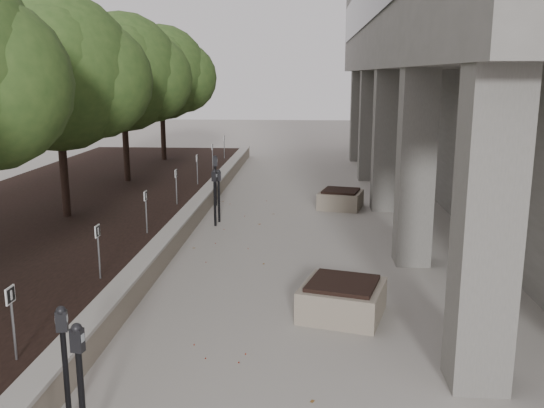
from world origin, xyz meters
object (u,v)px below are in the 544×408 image
(parking_meter_1, at_px, (81,390))
(parking_meter_4, at_px, (219,196))
(parking_meter_2, at_px, (65,365))
(parking_meter_3, at_px, (215,198))
(crabapple_tree_3, at_px, (59,106))
(planter_front, at_px, (342,298))
(crabapple_tree_5, at_px, (162,93))
(parking_meter_5, at_px, (215,181))
(planter_back, at_px, (341,199))
(crabapple_tree_4, at_px, (123,98))

(parking_meter_1, relative_size, parking_meter_4, 1.03)
(parking_meter_2, xyz_separation_m, parking_meter_3, (0.24, 8.95, 0.04))
(crabapple_tree_3, distance_m, planter_front, 8.71)
(parking_meter_1, bearing_deg, crabapple_tree_5, 111.17)
(crabapple_tree_5, bearing_deg, parking_meter_2, -79.47)
(parking_meter_5, bearing_deg, parking_meter_2, -101.70)
(crabapple_tree_3, distance_m, parking_meter_3, 4.40)
(parking_meter_1, relative_size, parking_meter_3, 0.99)
(crabapple_tree_5, bearing_deg, parking_meter_5, -64.55)
(crabapple_tree_3, relative_size, planter_front, 4.32)
(crabapple_tree_3, height_order, parking_meter_5, crabapple_tree_3)
(parking_meter_1, height_order, parking_meter_4, parking_meter_1)
(crabapple_tree_5, distance_m, parking_meter_3, 10.19)
(crabapple_tree_3, distance_m, parking_meter_2, 9.17)
(crabapple_tree_3, bearing_deg, planter_back, 23.85)
(crabapple_tree_5, bearing_deg, crabapple_tree_4, -90.00)
(crabapple_tree_5, xyz_separation_m, parking_meter_3, (3.62, -9.23, -2.38))
(crabapple_tree_3, xyz_separation_m, planter_back, (6.97, 3.08, -2.84))
(parking_meter_1, bearing_deg, crabapple_tree_4, 115.15)
(parking_meter_1, relative_size, planter_front, 1.16)
(parking_meter_1, distance_m, planter_front, 4.78)
(crabapple_tree_5, height_order, planter_front, crabapple_tree_5)
(parking_meter_1, relative_size, parking_meter_5, 0.96)
(parking_meter_3, bearing_deg, planter_back, 54.09)
(parking_meter_2, bearing_deg, parking_meter_5, 78.92)
(crabapple_tree_4, xyz_separation_m, parking_meter_2, (3.38, -13.18, -2.41))
(crabapple_tree_4, bearing_deg, parking_meter_4, -46.21)
(planter_back, bearing_deg, parking_meter_4, -150.25)
(crabapple_tree_5, xyz_separation_m, parking_meter_2, (3.38, -18.18, -2.41))
(parking_meter_5, relative_size, planter_front, 1.21)
(planter_back, bearing_deg, parking_meter_3, -145.46)
(planter_front, bearing_deg, crabapple_tree_4, 123.75)
(crabapple_tree_3, bearing_deg, parking_meter_1, -66.62)
(parking_meter_2, height_order, planter_front, parking_meter_2)
(crabapple_tree_3, height_order, parking_meter_1, crabapple_tree_3)
(parking_meter_1, height_order, planter_front, parking_meter_1)
(crabapple_tree_3, height_order, planter_front, crabapple_tree_3)
(parking_meter_3, xyz_separation_m, parking_meter_5, (-0.37, 2.40, 0.02))
(planter_back, bearing_deg, crabapple_tree_3, -156.15)
(crabapple_tree_4, xyz_separation_m, parking_meter_5, (3.25, -1.83, -2.36))
(crabapple_tree_4, bearing_deg, parking_meter_5, -29.36)
(crabapple_tree_4, relative_size, planter_back, 4.60)
(parking_meter_2, distance_m, planter_front, 4.62)
(parking_meter_2, relative_size, planter_front, 1.12)
(crabapple_tree_3, xyz_separation_m, parking_meter_1, (3.77, -8.73, -2.39))
(parking_meter_4, xyz_separation_m, planter_back, (3.32, 1.90, -0.44))
(parking_meter_4, bearing_deg, planter_front, -84.27)
(parking_meter_4, bearing_deg, parking_meter_1, -109.52)
(crabapple_tree_3, xyz_separation_m, planter_front, (6.62, -4.91, -2.83))
(crabapple_tree_4, distance_m, planter_front, 12.25)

